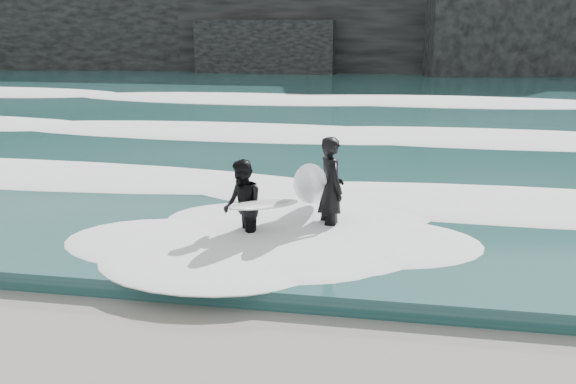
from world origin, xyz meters
name	(u,v)px	position (x,y,z in m)	size (l,w,h in m)	color
sea	(365,95)	(0.00, 29.00, 0.15)	(90.00, 52.00, 0.30)	#1E4947
headland	(382,6)	(0.00, 46.00, 5.00)	(70.00, 9.00, 10.00)	black
foam_near	(308,181)	(0.00, 9.00, 0.40)	(60.00, 3.20, 0.20)	white
foam_mid	(340,131)	(0.00, 16.00, 0.42)	(60.00, 4.00, 0.24)	white
foam_far	(360,98)	(0.00, 25.00, 0.45)	(60.00, 4.80, 0.30)	white
surfer_left	(327,188)	(0.76, 6.24, 0.98)	(1.21, 2.09, 1.95)	black
surfer_right	(246,206)	(-0.54, 5.36, 0.83)	(1.50, 2.35, 1.64)	black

